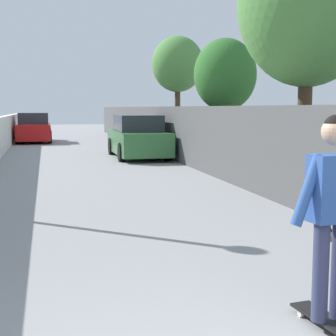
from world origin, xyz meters
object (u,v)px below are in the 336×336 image
(tree_right_distant, at_px, (178,65))
(car_near, at_px, (138,138))
(tree_right_mid, at_px, (308,3))
(car_far, at_px, (34,129))
(tree_right_far, at_px, (225,76))
(skateboard, at_px, (328,321))
(person_skateboarder, at_px, (333,202))

(tree_right_distant, height_order, car_near, tree_right_distant)
(tree_right_mid, distance_m, car_far, 19.27)
(tree_right_far, xyz_separation_m, skateboard, (-11.39, 3.21, -2.72))
(car_near, bearing_deg, skateboard, 175.90)
(tree_right_far, distance_m, tree_right_distant, 6.06)
(tree_right_mid, xyz_separation_m, car_far, (18.11, 5.77, -3.16))
(tree_right_far, height_order, skateboard, tree_right_far)
(tree_right_mid, height_order, car_far, tree_right_mid)
(car_far, bearing_deg, tree_right_distant, -137.32)
(tree_right_distant, xyz_separation_m, car_near, (-2.81, 2.22, -2.89))
(person_skateboarder, bearing_deg, tree_right_distant, -10.64)
(tree_right_mid, relative_size, car_near, 1.29)
(person_skateboarder, distance_m, car_far, 24.17)
(person_skateboarder, bearing_deg, tree_right_far, -15.76)
(car_near, bearing_deg, person_skateboarder, 175.90)
(tree_right_mid, xyz_separation_m, car_near, (8.69, 1.90, -3.16))
(skateboard, bearing_deg, tree_right_far, -15.76)
(tree_right_mid, xyz_separation_m, tree_right_distant, (11.50, -0.32, -0.27))
(tree_right_distant, relative_size, car_far, 1.17)
(car_near, height_order, car_far, same)
(tree_right_mid, height_order, tree_right_distant, tree_right_mid)
(person_skateboarder, bearing_deg, car_near, -4.10)
(tree_right_mid, distance_m, tree_right_distant, 11.51)
(car_near, bearing_deg, car_far, 22.33)
(tree_right_mid, bearing_deg, skateboard, 153.44)
(skateboard, relative_size, car_near, 0.19)
(tree_right_far, height_order, car_far, tree_right_far)
(tree_right_mid, relative_size, tree_right_distant, 1.16)
(tree_right_distant, distance_m, car_near, 4.61)
(person_skateboarder, relative_size, car_far, 0.41)
(skateboard, xyz_separation_m, car_near, (14.58, -1.04, 0.65))
(tree_right_far, bearing_deg, car_far, 25.60)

